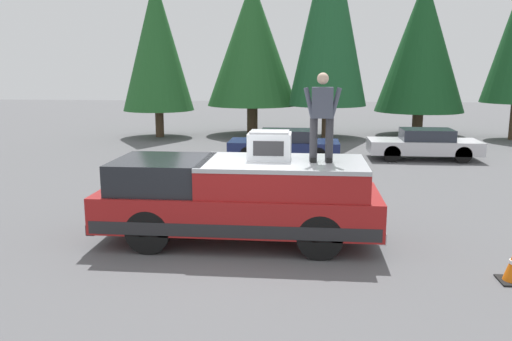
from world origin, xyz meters
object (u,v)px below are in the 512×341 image
at_px(person_on_truck_bed, 322,115).
at_px(parked_car_navy, 284,145).
at_px(parked_car_silver, 424,144).
at_px(compressor_unit, 270,145).
at_px(pickup_truck, 239,199).

height_order(person_on_truck_bed, parked_car_navy, person_on_truck_bed).
relative_size(parked_car_silver, parked_car_navy, 1.00).
distance_m(compressor_unit, parked_car_navy, 9.35).
height_order(compressor_unit, person_on_truck_bed, person_on_truck_bed).
xyz_separation_m(pickup_truck, parked_car_silver, (10.14, -5.77, -0.29)).
xyz_separation_m(pickup_truck, parked_car_navy, (9.43, -0.50, -0.29)).
height_order(pickup_truck, parked_car_silver, pickup_truck).
relative_size(person_on_truck_bed, parked_car_navy, 0.41).
height_order(pickup_truck, compressor_unit, compressor_unit).
xyz_separation_m(person_on_truck_bed, parked_car_silver, (10.15, -4.17, -1.97)).
distance_m(person_on_truck_bed, parked_car_silver, 11.14).
bearing_deg(parked_car_navy, compressor_unit, -179.40).
bearing_deg(pickup_truck, person_on_truck_bed, -90.23).
relative_size(pickup_truck, person_on_truck_bed, 3.28).
bearing_deg(parked_car_silver, person_on_truck_bed, 157.68).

